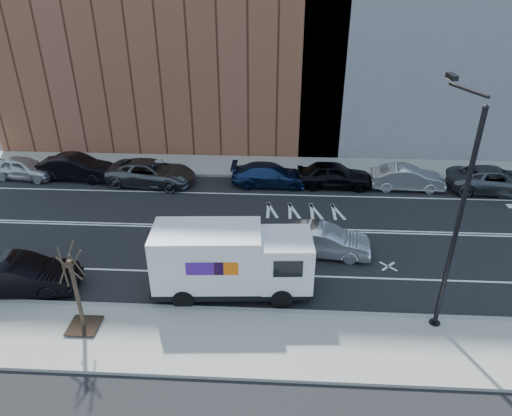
# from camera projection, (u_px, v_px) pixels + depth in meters

# --- Properties ---
(ground) EXTENTS (120.00, 120.00, 0.00)m
(ground) POSITION_uv_depth(u_px,v_px,m) (267.00, 229.00, 25.30)
(ground) COLOR black
(ground) RESTS_ON ground
(sidewalk_near) EXTENTS (44.00, 3.60, 0.15)m
(sidewalk_near) POSITION_uv_depth(u_px,v_px,m) (259.00, 343.00, 17.49)
(sidewalk_near) COLOR gray
(sidewalk_near) RESTS_ON ground
(sidewalk_far) EXTENTS (44.00, 3.60, 0.15)m
(sidewalk_far) POSITION_uv_depth(u_px,v_px,m) (271.00, 166.00, 33.04)
(sidewalk_far) COLOR gray
(sidewalk_far) RESTS_ON ground
(curb_near) EXTENTS (44.00, 0.25, 0.17)m
(curb_near) POSITION_uv_depth(u_px,v_px,m) (261.00, 311.00, 19.08)
(curb_near) COLOR gray
(curb_near) RESTS_ON ground
(curb_far) EXTENTS (44.00, 0.25, 0.17)m
(curb_far) POSITION_uv_depth(u_px,v_px,m) (270.00, 176.00, 31.45)
(curb_far) COLOR gray
(curb_far) RESTS_ON ground
(road_markings) EXTENTS (40.00, 8.60, 0.01)m
(road_markings) POSITION_uv_depth(u_px,v_px,m) (267.00, 229.00, 25.30)
(road_markings) COLOR white
(road_markings) RESTS_ON ground
(streetlight) EXTENTS (0.44, 4.02, 9.34)m
(streetlight) POSITION_uv_depth(u_px,v_px,m) (455.00, 209.00, 16.49)
(streetlight) COLOR black
(streetlight) RESTS_ON ground
(street_tree) EXTENTS (1.20, 1.20, 3.75)m
(street_tree) POSITION_uv_depth(u_px,v_px,m) (79.00, 301.00, 17.54)
(street_tree) COLOR black
(street_tree) RESTS_ON ground
(fedex_van) EXTENTS (7.06, 2.81, 3.16)m
(fedex_van) POSITION_uv_depth(u_px,v_px,m) (231.00, 260.00, 19.65)
(fedex_van) COLOR black
(fedex_van) RESTS_ON ground
(far_parked_a) EXTENTS (4.61, 2.35, 1.50)m
(far_parked_a) POSITION_uv_depth(u_px,v_px,m) (24.00, 168.00, 31.07)
(far_parked_a) COLOR silver
(far_parked_a) RESTS_ON ground
(far_parked_b) EXTENTS (5.18, 2.23, 1.66)m
(far_parked_b) POSITION_uv_depth(u_px,v_px,m) (77.00, 168.00, 30.91)
(far_parked_b) COLOR black
(far_parked_b) RESTS_ON ground
(far_parked_c) EXTENTS (6.07, 3.31, 1.61)m
(far_parked_c) POSITION_uv_depth(u_px,v_px,m) (151.00, 173.00, 30.21)
(far_parked_c) COLOR #4C4F54
(far_parked_c) RESTS_ON ground
(far_parked_d) EXTENTS (5.07, 2.07, 1.47)m
(far_parked_d) POSITION_uv_depth(u_px,v_px,m) (270.00, 175.00, 30.08)
(far_parked_d) COLOR navy
(far_parked_d) RESTS_ON ground
(far_parked_e) EXTENTS (4.92, 2.05, 1.67)m
(far_parked_e) POSITION_uv_depth(u_px,v_px,m) (334.00, 175.00, 29.84)
(far_parked_e) COLOR black
(far_parked_e) RESTS_ON ground
(far_parked_f) EXTENTS (4.71, 1.72, 1.54)m
(far_parked_f) POSITION_uv_depth(u_px,v_px,m) (407.00, 178.00, 29.54)
(far_parked_f) COLOR #BCBBC1
(far_parked_f) RESTS_ON ground
(far_parked_g) EXTENTS (5.89, 3.07, 1.59)m
(far_parked_g) POSITION_uv_depth(u_px,v_px,m) (494.00, 180.00, 29.20)
(far_parked_g) COLOR #4E5156
(far_parked_g) RESTS_ON ground
(driving_sedan) EXTENTS (4.75, 2.10, 1.52)m
(driving_sedan) POSITION_uv_depth(u_px,v_px,m) (324.00, 241.00, 22.74)
(driving_sedan) COLOR silver
(driving_sedan) RESTS_ON ground
(near_parked_rear_a) EXTENTS (5.20, 2.25, 1.67)m
(near_parked_rear_a) POSITION_uv_depth(u_px,v_px,m) (19.00, 275.00, 20.06)
(near_parked_rear_a) COLOR black
(near_parked_rear_a) RESTS_ON ground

